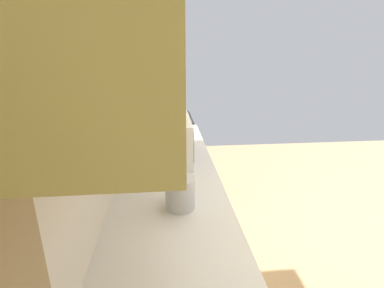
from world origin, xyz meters
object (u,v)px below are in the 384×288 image
(kettle, at_px, (180,192))
(microwave, at_px, (164,139))
(bowl, at_px, (173,135))
(oven_range, at_px, (167,153))

(kettle, bearing_deg, microwave, 6.12)
(microwave, xyz_separation_m, bowl, (0.47, -0.07, -0.11))
(bowl, bearing_deg, kettle, 180.00)
(oven_range, height_order, kettle, kettle)
(oven_range, relative_size, microwave, 2.03)
(microwave, relative_size, kettle, 2.59)
(oven_range, xyz_separation_m, bowl, (-0.81, -0.06, 0.47))
(oven_range, height_order, bowl, oven_range)
(microwave, height_order, kettle, microwave)
(oven_range, distance_m, bowl, 0.94)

